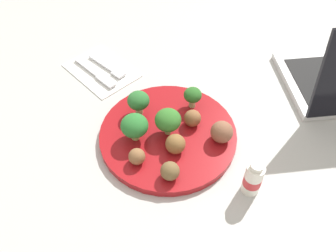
% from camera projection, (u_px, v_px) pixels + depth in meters
% --- Properties ---
extents(ground_plane, '(4.00, 4.00, 0.00)m').
position_uv_depth(ground_plane, '(168.00, 137.00, 0.74)').
color(ground_plane, '#B2B2AD').
extents(plate, '(0.28, 0.28, 0.02)m').
position_uv_depth(plate, '(168.00, 135.00, 0.74)').
color(plate, maroon).
rests_on(plate, ground_plane).
extents(broccoli_floret_far_rim, '(0.05, 0.05, 0.06)m').
position_uv_depth(broccoli_floret_far_rim, '(167.00, 119.00, 0.71)').
color(broccoli_floret_far_rim, '#A7C374').
rests_on(broccoli_floret_far_rim, plate).
extents(broccoli_floret_center, '(0.05, 0.05, 0.06)m').
position_uv_depth(broccoli_floret_center, '(135.00, 126.00, 0.70)').
color(broccoli_floret_center, '#A5C76A').
rests_on(broccoli_floret_center, plate).
extents(broccoli_floret_mid_right, '(0.04, 0.04, 0.05)m').
position_uv_depth(broccoli_floret_mid_right, '(193.00, 96.00, 0.76)').
color(broccoli_floret_mid_right, '#A8C482').
rests_on(broccoli_floret_mid_right, plate).
extents(broccoli_floret_near_rim, '(0.05, 0.05, 0.06)m').
position_uv_depth(broccoli_floret_near_rim, '(138.00, 101.00, 0.74)').
color(broccoli_floret_near_rim, '#96BE77').
rests_on(broccoli_floret_near_rim, plate).
extents(meatball_mid_right, '(0.04, 0.04, 0.04)m').
position_uv_depth(meatball_mid_right, '(170.00, 171.00, 0.65)').
color(meatball_mid_right, brown).
rests_on(meatball_mid_right, plate).
extents(meatball_front_left, '(0.03, 0.03, 0.03)m').
position_uv_depth(meatball_front_left, '(137.00, 157.00, 0.67)').
color(meatball_front_left, brown).
rests_on(meatball_front_left, plate).
extents(meatball_center, '(0.04, 0.04, 0.04)m').
position_uv_depth(meatball_center, '(175.00, 144.00, 0.69)').
color(meatball_center, brown).
rests_on(meatball_center, plate).
extents(meatball_front_right, '(0.04, 0.04, 0.04)m').
position_uv_depth(meatball_front_right, '(192.00, 118.00, 0.73)').
color(meatball_front_right, brown).
rests_on(meatball_front_right, plate).
extents(meatball_back_left, '(0.04, 0.04, 0.04)m').
position_uv_depth(meatball_back_left, '(222.00, 132.00, 0.70)').
color(meatball_back_left, brown).
rests_on(meatball_back_left, plate).
extents(napkin, '(0.18, 0.14, 0.01)m').
position_uv_depth(napkin, '(100.00, 70.00, 0.88)').
color(napkin, white).
rests_on(napkin, ground_plane).
extents(fork, '(0.12, 0.04, 0.01)m').
position_uv_depth(fork, '(108.00, 67.00, 0.88)').
color(fork, silver).
rests_on(fork, napkin).
extents(knife, '(0.15, 0.03, 0.01)m').
position_uv_depth(knife, '(96.00, 74.00, 0.86)').
color(knife, silver).
rests_on(knife, napkin).
extents(yogurt_bottle, '(0.03, 0.03, 0.08)m').
position_uv_depth(yogurt_bottle, '(253.00, 179.00, 0.64)').
color(yogurt_bottle, white).
rests_on(yogurt_bottle, ground_plane).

